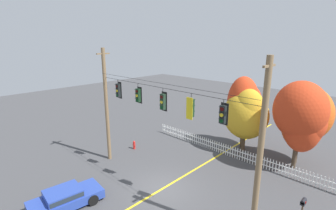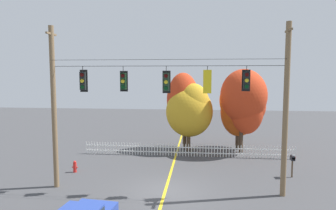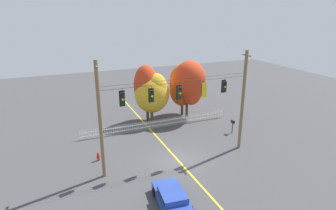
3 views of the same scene
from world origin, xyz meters
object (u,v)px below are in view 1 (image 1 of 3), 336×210
Objects in this scene: traffic_signal_eastbound_side at (118,90)px; traffic_signal_northbound_primary at (191,108)px; traffic_signal_westbound_side at (163,102)px; parked_car at (65,198)px; autumn_maple_near_fence at (245,107)px; autumn_oak_far_east at (304,120)px; fire_hydrant at (134,145)px; autumn_maple_mid at (246,114)px; traffic_signal_northbound_secondary at (223,114)px; traffic_signal_southbound_primary at (138,95)px; roadside_mailbox at (303,203)px; autumn_maple_far_west at (301,117)px.

traffic_signal_eastbound_side is 6.78m from traffic_signal_northbound_primary.
traffic_signal_westbound_side is 8.14m from parked_car.
autumn_maple_near_fence is (5.24, 9.64, -2.22)m from traffic_signal_eastbound_side.
parked_car is at bearing -133.84° from traffic_signal_northbound_primary.
traffic_signal_northbound_primary reaches higher than autumn_oak_far_east.
traffic_signal_eastbound_side reaches higher than autumn_oak_far_east.
traffic_signal_northbound_primary is 10.58m from fire_hydrant.
traffic_signal_northbound_primary is 10.79m from autumn_oak_far_east.
autumn_maple_mid is (0.42, -0.56, -0.41)m from autumn_maple_near_fence.
traffic_signal_northbound_primary is (2.17, -0.02, 0.03)m from traffic_signal_westbound_side.
traffic_signal_northbound_primary is 1.09× the size of traffic_signal_northbound_secondary.
traffic_signal_southbound_primary is 10.04m from autumn_maple_mid.
traffic_signal_northbound_secondary reaches higher than autumn_maple_near_fence.
traffic_signal_northbound_primary is 7.93m from roadside_mailbox.
autumn_oak_far_east is at bearing 52.82° from traffic_signal_southbound_primary.
traffic_signal_westbound_side reaches higher than autumn_oak_far_east.
roadside_mailbox is (9.94, 3.05, -4.91)m from traffic_signal_southbound_primary.
parked_car is at bearing -66.52° from fire_hydrant.
autumn_oak_far_east is (7.62, 10.04, -2.35)m from traffic_signal_southbound_primary.
autumn_oak_far_east is at bearing 61.93° from parked_car.
traffic_signal_eastbound_side reaches higher than autumn_maple_near_fence.
autumn_oak_far_east is at bearing 62.28° from traffic_signal_westbound_side.
traffic_signal_westbound_side is 10.40m from autumn_maple_far_west.
traffic_signal_northbound_secondary is at bearing -69.72° from autumn_maple_near_fence.
autumn_maple_far_west reaches higher than autumn_maple_mid.
traffic_signal_northbound_primary is 10.03m from autumn_maple_near_fence.
traffic_signal_eastbound_side is 11.02m from autumn_maple_mid.
autumn_maple_near_fence reaches higher than autumn_oak_far_east.
traffic_signal_southbound_primary reaches higher than autumn_oak_far_east.
traffic_signal_eastbound_side is at bearing 179.99° from traffic_signal_northbound_secondary.
roadside_mailbox is (13.96, 0.45, 0.77)m from fire_hydrant.
roadside_mailbox is at bearing -69.04° from autumn_maple_far_west.
traffic_signal_westbound_side is 1.01× the size of traffic_signal_northbound_primary.
traffic_signal_southbound_primary is at bearing -179.98° from traffic_signal_westbound_side.
autumn_maple_near_fence is at bearing 110.28° from traffic_signal_northbound_secondary.
traffic_signal_eastbound_side is at bearing -121.91° from autumn_maple_mid.
parked_car is (-5.09, -5.30, -5.44)m from traffic_signal_northbound_primary.
traffic_signal_westbound_side and traffic_signal_northbound_secondary have the same top height.
roadside_mailbox is at bearing 29.55° from traffic_signal_northbound_primary.
traffic_signal_northbound_secondary is 12.29m from fire_hydrant.
traffic_signal_northbound_secondary is 1.72× the size of fire_hydrant.
fire_hydrant is at bearing -138.83° from autumn_maple_mid.
traffic_signal_northbound_primary is at bearing -17.09° from fire_hydrant.
traffic_signal_westbound_side is (2.34, 0.00, -0.03)m from traffic_signal_southbound_primary.
autumn_maple_mid is at bearing 41.17° from fire_hydrant.
autumn_oak_far_east is (4.65, 0.40, -0.15)m from autumn_maple_near_fence.
autumn_maple_far_west is 6.79m from roadside_mailbox.
traffic_signal_northbound_primary is 0.23× the size of autumn_oak_far_east.
traffic_signal_westbound_side is at bearing -22.27° from fire_hydrant.
roadside_mailbox is at bearing -42.65° from autumn_maple_mid.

